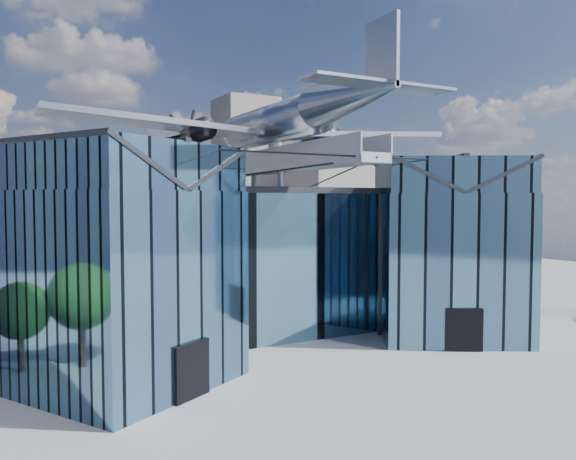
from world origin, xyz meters
name	(u,v)px	position (x,y,z in m)	size (l,w,h in m)	color
ground_plane	(304,352)	(0.00, 0.00, 0.00)	(120.00, 120.00, 0.00)	gray
museum	(262,252)	(0.00, 5.82, 5.54)	(32.88, 24.50, 17.60)	teal
bg_towers	(133,194)	(1.45, 50.49, 10.01)	(77.00, 24.50, 26.00)	slate
tree_side_e	(479,257)	(27.62, 12.20, 3.24)	(3.36, 3.36, 4.79)	#312113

